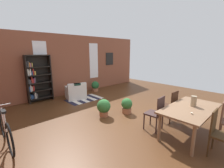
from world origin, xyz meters
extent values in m
plane|color=#4F2E17|center=(0.00, 0.00, 0.00)|extent=(10.92, 10.92, 0.00)
cube|color=brown|center=(0.00, 4.26, 1.44)|extent=(8.93, 0.12, 2.87)
cube|color=white|center=(-1.39, 4.19, 1.58)|extent=(0.55, 0.02, 1.87)
cube|color=white|center=(1.39, 4.19, 1.58)|extent=(0.55, 0.02, 1.87)
cube|color=brown|center=(0.18, -1.36, 0.71)|extent=(1.80, 0.95, 0.04)
cylinder|color=brown|center=(-0.61, -1.74, 0.35)|extent=(0.07, 0.07, 0.69)
cylinder|color=brown|center=(0.98, -1.74, 0.35)|extent=(0.07, 0.07, 0.69)
cylinder|color=brown|center=(-0.61, -0.99, 0.35)|extent=(0.07, 0.07, 0.69)
cylinder|color=brown|center=(0.98, -0.99, 0.35)|extent=(0.07, 0.07, 0.69)
cylinder|color=#998466|center=(0.34, -1.36, 0.86)|extent=(0.14, 0.14, 0.26)
cylinder|color=silver|center=(-0.23, -1.53, 0.75)|extent=(0.04, 0.04, 0.04)
cube|color=#361E12|center=(0.59, -0.59, 0.45)|extent=(0.41, 0.41, 0.04)
cube|color=#361E12|center=(0.58, -0.78, 0.70)|extent=(0.38, 0.04, 0.50)
cylinder|color=#361E12|center=(0.77, -0.42, 0.21)|extent=(0.04, 0.04, 0.43)
cylinder|color=#361E12|center=(0.41, -0.41, 0.21)|extent=(0.04, 0.04, 0.43)
cylinder|color=#361E12|center=(0.76, -0.78, 0.21)|extent=(0.04, 0.04, 0.43)
cylinder|color=#361E12|center=(0.40, -0.77, 0.21)|extent=(0.04, 0.04, 0.43)
cube|color=#362423|center=(-0.22, -0.59, 0.45)|extent=(0.43, 0.43, 0.04)
cube|color=#362423|center=(-0.21, -0.78, 0.70)|extent=(0.38, 0.06, 0.50)
cylinder|color=#362423|center=(-0.05, -0.40, 0.21)|extent=(0.04, 0.04, 0.43)
cylinder|color=#362423|center=(-0.41, -0.42, 0.21)|extent=(0.04, 0.04, 0.43)
cylinder|color=#362423|center=(-0.03, -0.76, 0.21)|extent=(0.04, 0.04, 0.43)
cylinder|color=#362423|center=(-0.39, -0.78, 0.21)|extent=(0.04, 0.04, 0.43)
cube|color=brown|center=(0.57, -1.95, 0.70)|extent=(0.38, 0.06, 0.50)
cylinder|color=brown|center=(0.39, -1.97, 0.21)|extent=(0.04, 0.04, 0.43)
cylinder|color=brown|center=(0.75, -1.94, 0.21)|extent=(0.04, 0.04, 0.43)
cube|color=#402A15|center=(-0.22, -2.14, 0.45)|extent=(0.40, 0.40, 0.04)
cube|color=#402A15|center=(-0.22, -1.95, 0.70)|extent=(0.38, 0.03, 0.50)
cylinder|color=#402A15|center=(-0.40, -1.96, 0.21)|extent=(0.04, 0.04, 0.43)
cylinder|color=#402A15|center=(-0.04, -1.96, 0.21)|extent=(0.04, 0.04, 0.43)
cube|color=black|center=(-2.05, 4.01, 0.98)|extent=(0.04, 0.29, 1.95)
cube|color=black|center=(-1.12, 4.01, 0.98)|extent=(0.04, 0.29, 1.95)
cube|color=black|center=(-1.59, 4.15, 0.98)|extent=(0.98, 0.01, 1.95)
cube|color=black|center=(-1.59, 4.01, 0.16)|extent=(0.94, 0.29, 0.04)
cube|color=white|center=(-2.02, 4.01, 0.26)|extent=(0.03, 0.15, 0.16)
cube|color=#284C8C|center=(-1.97, 4.01, 0.28)|extent=(0.05, 0.19, 0.18)
cube|color=#284C8C|center=(-1.91, 4.01, 0.27)|extent=(0.04, 0.16, 0.17)
cube|color=#4C4C51|center=(-1.86, 4.01, 0.31)|extent=(0.03, 0.23, 0.25)
cube|color=white|center=(-1.82, 4.01, 0.30)|extent=(0.04, 0.23, 0.24)
cube|color=#4C4C51|center=(-1.76, 4.01, 0.28)|extent=(0.05, 0.24, 0.19)
cube|color=black|center=(-1.59, 4.01, 0.49)|extent=(0.94, 0.29, 0.04)
cube|color=#284C8C|center=(-2.01, 4.01, 0.61)|extent=(0.04, 0.23, 0.20)
cube|color=white|center=(-1.97, 4.01, 0.64)|extent=(0.04, 0.17, 0.26)
cube|color=white|center=(-1.92, 4.01, 0.61)|extent=(0.03, 0.17, 0.21)
cube|color=#B22D28|center=(-1.86, 4.01, 0.62)|extent=(0.05, 0.21, 0.22)
cube|color=black|center=(-1.59, 4.01, 0.81)|extent=(0.94, 0.29, 0.04)
cube|color=#4C4C51|center=(-2.01, 4.01, 0.92)|extent=(0.05, 0.19, 0.17)
cube|color=#4C4C51|center=(-1.95, 4.01, 0.91)|extent=(0.05, 0.19, 0.15)
cube|color=#B22D28|center=(-1.89, 4.01, 0.96)|extent=(0.04, 0.19, 0.25)
cube|color=#B22D28|center=(-1.84, 4.01, 0.91)|extent=(0.04, 0.18, 0.16)
cube|color=#8C4C8C|center=(-1.80, 4.01, 0.94)|extent=(0.03, 0.15, 0.20)
cube|color=#4C4C51|center=(-1.76, 4.01, 0.95)|extent=(0.03, 0.16, 0.23)
cube|color=black|center=(-1.59, 4.01, 1.14)|extent=(0.94, 0.29, 0.04)
cube|color=white|center=(-2.02, 4.01, 1.29)|extent=(0.03, 0.22, 0.27)
cube|color=white|center=(-1.99, 4.01, 1.29)|extent=(0.03, 0.18, 0.25)
cube|color=white|center=(-1.95, 4.01, 1.24)|extent=(0.03, 0.21, 0.16)
cube|color=white|center=(-1.90, 4.01, 1.29)|extent=(0.04, 0.16, 0.26)
cube|color=#284C8C|center=(-1.86, 4.01, 1.25)|extent=(0.03, 0.18, 0.17)
cube|color=#B22D28|center=(-1.81, 4.01, 1.29)|extent=(0.04, 0.20, 0.25)
cube|color=gold|center=(-1.75, 4.01, 1.24)|extent=(0.05, 0.24, 0.16)
cube|color=black|center=(-1.59, 4.01, 1.47)|extent=(0.94, 0.29, 0.04)
cube|color=#4C4C51|center=(-2.01, 4.01, 1.59)|extent=(0.04, 0.16, 0.21)
cube|color=#4C4C51|center=(-1.96, 4.01, 1.60)|extent=(0.04, 0.20, 0.23)
cube|color=orange|center=(-1.92, 4.01, 1.57)|extent=(0.03, 0.23, 0.18)
cube|color=#8C4C8C|center=(-1.87, 4.01, 1.56)|extent=(0.04, 0.15, 0.16)
cube|color=gold|center=(-1.82, 4.01, 1.56)|extent=(0.04, 0.15, 0.16)
cube|color=black|center=(-1.59, 4.01, 1.93)|extent=(0.94, 0.29, 0.04)
cube|color=silver|center=(-0.30, 3.35, 0.20)|extent=(0.98, 0.98, 0.40)
cube|color=silver|center=(-0.39, 3.04, 0.57)|extent=(0.81, 0.37, 0.35)
cube|color=silver|center=(0.02, 3.26, 0.48)|extent=(0.31, 0.73, 0.15)
cube|color=silver|center=(-0.63, 3.44, 0.48)|extent=(0.31, 0.73, 0.15)
cube|color=#19382D|center=(-0.39, 3.04, 0.71)|extent=(0.32, 0.24, 0.08)
torus|color=black|center=(-3.27, 0.83, 0.34)|extent=(0.04, 0.72, 0.72)
torus|color=black|center=(-3.26, 1.80, 0.34)|extent=(0.04, 0.72, 0.72)
cylinder|color=silver|center=(-3.27, 1.31, 0.44)|extent=(0.04, 0.30, 0.84)
cylinder|color=silver|center=(-3.27, 1.14, 0.62)|extent=(0.04, 0.04, 0.45)
cube|color=black|center=(-3.27, 1.14, 0.86)|extent=(0.08, 0.20, 0.05)
cylinder|color=#9E6042|center=(-0.64, 0.99, 0.08)|extent=(0.29, 0.29, 0.17)
sphere|color=#2D6B33|center=(-0.64, 0.99, 0.35)|extent=(0.45, 0.45, 0.45)
cylinder|color=#9E6042|center=(0.10, 0.64, 0.09)|extent=(0.32, 0.32, 0.19)
sphere|color=#2D6B33|center=(0.10, 0.64, 0.34)|extent=(0.38, 0.38, 0.38)
cylinder|color=#9E6042|center=(1.11, 3.74, 0.08)|extent=(0.31, 0.31, 0.17)
sphere|color=#235B2D|center=(1.11, 3.74, 0.33)|extent=(0.41, 0.41, 0.41)
cube|color=#1E1E33|center=(-0.77, 2.97, 0.00)|extent=(0.19, 0.96, 0.01)
cube|color=silver|center=(-0.58, 2.97, 0.00)|extent=(0.19, 0.96, 0.01)
cube|color=#1E1E33|center=(-0.39, 2.97, 0.00)|extent=(0.19, 0.96, 0.01)
cube|color=silver|center=(-0.20, 2.97, 0.00)|extent=(0.19, 0.96, 0.01)
cube|color=#1E1E33|center=(-0.01, 2.97, 0.00)|extent=(0.19, 0.96, 0.01)
cube|color=silver|center=(0.18, 2.97, 0.00)|extent=(0.19, 0.96, 0.01)
cube|color=#1E1E33|center=(0.37, 2.97, 0.00)|extent=(0.19, 0.96, 0.01)
cube|color=silver|center=(0.56, 2.97, 0.00)|extent=(0.19, 0.96, 0.01)
cube|color=black|center=(2.56, 4.19, 1.65)|extent=(0.56, 0.03, 0.72)
camera|label=1|loc=(-3.67, -2.59, 2.09)|focal=24.33mm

